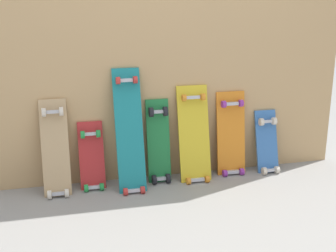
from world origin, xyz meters
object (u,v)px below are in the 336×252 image
(skateboard_yellow, at_px, (194,139))
(skateboard_blue, at_px, (267,146))
(skateboard_teal, at_px, (130,136))
(skateboard_orange, at_px, (231,138))
(skateboard_red, at_px, (92,160))
(skateboard_green, at_px, (159,145))
(skateboard_natural, at_px, (55,153))

(skateboard_yellow, height_order, skateboard_blue, skateboard_yellow)
(skateboard_teal, xyz_separation_m, skateboard_orange, (0.80, 0.08, -0.10))
(skateboard_teal, relative_size, skateboard_blue, 1.69)
(skateboard_orange, bearing_deg, skateboard_red, -178.75)
(skateboard_blue, bearing_deg, skateboard_red, 179.82)
(skateboard_green, distance_m, skateboard_orange, 0.58)
(skateboard_teal, height_order, skateboard_green, skateboard_teal)
(skateboard_natural, relative_size, skateboard_teal, 0.78)
(skateboard_red, xyz_separation_m, skateboard_blue, (1.37, -0.00, 0.00))
(skateboard_natural, height_order, skateboard_red, skateboard_natural)
(skateboard_natural, xyz_separation_m, skateboard_blue, (1.62, 0.03, -0.09))
(skateboard_red, distance_m, skateboard_teal, 0.33)
(skateboard_red, distance_m, skateboard_yellow, 0.77)
(skateboard_red, bearing_deg, skateboard_yellow, -1.29)
(skateboard_natural, distance_m, skateboard_teal, 0.53)
(skateboard_teal, relative_size, skateboard_green, 1.37)
(skateboard_red, relative_size, skateboard_yellow, 0.70)
(skateboard_yellow, distance_m, skateboard_orange, 0.31)
(skateboard_natural, relative_size, skateboard_blue, 1.32)
(skateboard_red, bearing_deg, skateboard_blue, -0.18)
(skateboard_green, xyz_separation_m, skateboard_blue, (0.87, -0.01, -0.07))
(skateboard_green, bearing_deg, skateboard_teal, -163.33)
(skateboard_yellow, bearing_deg, skateboard_teal, -175.26)
(skateboard_green, xyz_separation_m, skateboard_orange, (0.58, 0.01, 0.01))
(skateboard_natural, distance_m, skateboard_red, 0.27)
(skateboard_green, relative_size, skateboard_yellow, 0.87)
(skateboard_orange, bearing_deg, skateboard_blue, -5.33)
(skateboard_natural, height_order, skateboard_yellow, skateboard_yellow)
(skateboard_green, height_order, skateboard_orange, skateboard_orange)
(skateboard_natural, relative_size, skateboard_green, 1.07)
(skateboard_orange, bearing_deg, skateboard_green, -178.67)
(skateboard_natural, distance_m, skateboard_orange, 1.32)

